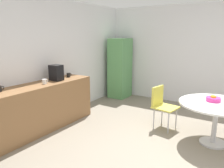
{
  "coord_description": "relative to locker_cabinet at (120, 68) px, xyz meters",
  "views": [
    {
      "loc": [
        -2.96,
        -0.7,
        1.8
      ],
      "look_at": [
        0.28,
        1.38,
        0.95
      ],
      "focal_mm": 35.17,
      "sensor_mm": 36.0,
      "label": 1
    }
  ],
  "objects": [
    {
      "name": "mug_red",
      "position": [
        -2.0,
        0.14,
        0.09
      ],
      "size": [
        0.13,
        0.08,
        0.09
      ],
      "color": "black",
      "rests_on": "counter_block"
    },
    {
      "name": "wall_side_right",
      "position": [
        0.45,
        -2.55,
        0.44
      ],
      "size": [
        0.1,
        6.0,
        2.6
      ],
      "primitive_type": "cube",
      "color": "silver",
      "rests_on": "ground_plane"
    },
    {
      "name": "wall_back",
      "position": [
        -2.55,
        0.45,
        0.44
      ],
      "size": [
        6.0,
        0.1,
        2.6
      ],
      "primitive_type": "cube",
      "color": "silver",
      "rests_on": "ground_plane"
    },
    {
      "name": "locker_cabinet",
      "position": [
        0.0,
        0.0,
        0.0
      ],
      "size": [
        0.6,
        0.5,
        1.72
      ],
      "primitive_type": "cube",
      "color": "#599959",
      "rests_on": "ground_plane"
    },
    {
      "name": "mug_green",
      "position": [
        -2.77,
        0.03,
        0.09
      ],
      "size": [
        0.13,
        0.08,
        0.09
      ],
      "color": "white",
      "rests_on": "counter_block"
    },
    {
      "name": "counter_block",
      "position": [
        -2.84,
        0.1,
        -0.41
      ],
      "size": [
        2.33,
        0.6,
        0.9
      ],
      "primitive_type": "cube",
      "color": "brown",
      "rests_on": "ground_plane"
    },
    {
      "name": "ground_plane",
      "position": [
        -2.55,
        -2.55,
        -0.86
      ],
      "size": [
        6.0,
        6.0,
        0.0
      ],
      "primitive_type": "plane",
      "color": "gray"
    },
    {
      "name": "coffee_maker",
      "position": [
        -2.4,
        0.1,
        0.2
      ],
      "size": [
        0.2,
        0.24,
        0.32
      ],
      "primitive_type": "cube",
      "color": "black",
      "rests_on": "counter_block"
    },
    {
      "name": "fruit_bowl",
      "position": [
        -1.62,
        -2.78,
        -0.09
      ],
      "size": [
        0.23,
        0.23,
        0.11
      ],
      "color": "#D8338C",
      "rests_on": "round_table"
    },
    {
      "name": "chair_yellow",
      "position": [
        -1.51,
        -1.84,
        -0.34
      ],
      "size": [
        0.49,
        0.49,
        0.83
      ],
      "color": "silver",
      "rests_on": "ground_plane"
    },
    {
      "name": "round_table",
      "position": [
        -1.69,
        -2.85,
        -0.26
      ],
      "size": [
        1.2,
        1.2,
        0.72
      ],
      "color": "silver",
      "rests_on": "ground_plane"
    }
  ]
}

